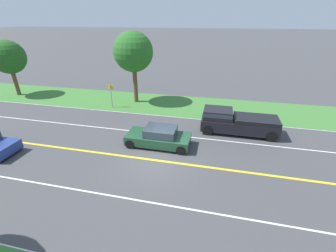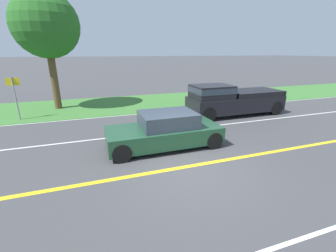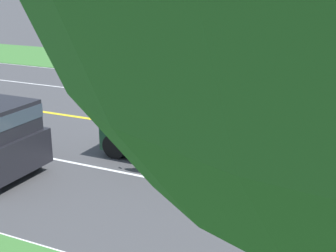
% 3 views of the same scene
% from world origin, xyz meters
% --- Properties ---
extents(ground_plane, '(400.00, 400.00, 0.00)m').
position_xyz_m(ground_plane, '(0.00, 0.00, 0.00)').
color(ground_plane, '#424244').
extents(centre_divider_line, '(0.18, 160.00, 0.01)m').
position_xyz_m(centre_divider_line, '(0.00, 0.00, 0.00)').
color(centre_divider_line, yellow).
rests_on(centre_divider_line, ground).
extents(lane_edge_line_left, '(0.14, 160.00, 0.01)m').
position_xyz_m(lane_edge_line_left, '(-7.00, 0.00, 0.00)').
color(lane_edge_line_left, white).
rests_on(lane_edge_line_left, ground).
extents(lane_dash_same_dir, '(0.10, 160.00, 0.01)m').
position_xyz_m(lane_dash_same_dir, '(3.50, 0.00, 0.00)').
color(lane_dash_same_dir, white).
rests_on(lane_dash_same_dir, ground).
extents(lane_dash_oncoming, '(0.10, 160.00, 0.01)m').
position_xyz_m(lane_dash_oncoming, '(-3.50, 0.00, 0.00)').
color(lane_dash_oncoming, white).
rests_on(lane_dash_oncoming, ground).
extents(grass_verge_left, '(6.00, 160.00, 0.03)m').
position_xyz_m(grass_verge_left, '(-10.00, 0.00, 0.01)').
color(grass_verge_left, '#3D7533').
rests_on(grass_verge_left, ground).
extents(ego_car, '(1.91, 4.38, 1.38)m').
position_xyz_m(ego_car, '(1.87, 0.20, 0.64)').
color(ego_car, '#1E472D').
rests_on(ego_car, ground).
extents(dog, '(0.26, 1.18, 0.80)m').
position_xyz_m(dog, '(3.16, -0.13, 0.50)').
color(dog, '#D1B784').
rests_on(dog, ground).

